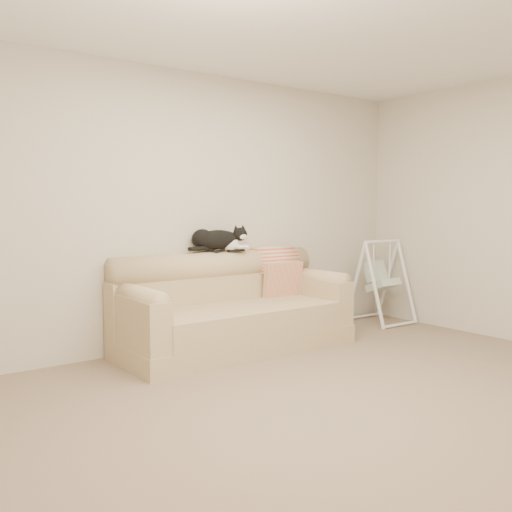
{
  "coord_description": "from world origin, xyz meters",
  "views": [
    {
      "loc": [
        -2.88,
        -2.76,
        1.34
      ],
      "look_at": [
        0.11,
        1.27,
        0.9
      ],
      "focal_mm": 40.0,
      "sensor_mm": 36.0,
      "label": 1
    }
  ],
  "objects_px": {
    "sofa": "(231,312)",
    "tuxedo_cat": "(218,240)",
    "remote_b": "(236,250)",
    "baby_swing": "(381,281)",
    "remote_a": "(219,250)"
  },
  "relations": [
    {
      "from": "remote_b",
      "to": "remote_a",
      "type": "bearing_deg",
      "value": 160.91
    },
    {
      "from": "sofa",
      "to": "remote_a",
      "type": "relative_size",
      "value": 12.38
    },
    {
      "from": "tuxedo_cat",
      "to": "remote_b",
      "type": "bearing_deg",
      "value": -17.96
    },
    {
      "from": "sofa",
      "to": "remote_b",
      "type": "relative_size",
      "value": 12.53
    },
    {
      "from": "baby_swing",
      "to": "sofa",
      "type": "bearing_deg",
      "value": 179.8
    },
    {
      "from": "remote_a",
      "to": "tuxedo_cat",
      "type": "xyz_separation_m",
      "value": [
        -0.01,
        0.0,
        0.11
      ]
    },
    {
      "from": "remote_a",
      "to": "remote_b",
      "type": "xyz_separation_m",
      "value": [
        0.16,
        -0.06,
        -0.0
      ]
    },
    {
      "from": "baby_swing",
      "to": "remote_b",
      "type": "bearing_deg",
      "value": 173.76
    },
    {
      "from": "tuxedo_cat",
      "to": "baby_swing",
      "type": "distance_m",
      "value": 2.14
    },
    {
      "from": "sofa",
      "to": "remote_b",
      "type": "bearing_deg",
      "value": 45.6
    },
    {
      "from": "sofa",
      "to": "tuxedo_cat",
      "type": "xyz_separation_m",
      "value": [
        0.02,
        0.25,
        0.67
      ]
    },
    {
      "from": "remote_a",
      "to": "remote_b",
      "type": "relative_size",
      "value": 1.01
    },
    {
      "from": "remote_a",
      "to": "tuxedo_cat",
      "type": "distance_m",
      "value": 0.11
    },
    {
      "from": "remote_a",
      "to": "tuxedo_cat",
      "type": "height_order",
      "value": "tuxedo_cat"
    },
    {
      "from": "sofa",
      "to": "remote_b",
      "type": "distance_m",
      "value": 0.62
    }
  ]
}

